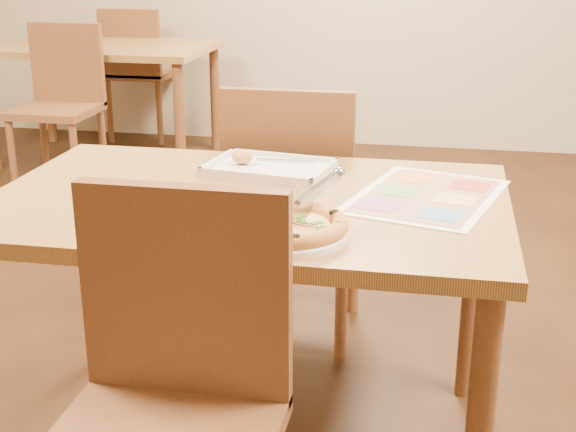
% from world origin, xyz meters
% --- Properties ---
extents(dining_table, '(1.30, 0.85, 0.72)m').
position_xyz_m(dining_table, '(0.00, 0.00, 0.63)').
color(dining_table, '#A17940').
rests_on(dining_table, ground).
extents(chair_near, '(0.42, 0.42, 0.47)m').
position_xyz_m(chair_near, '(0.00, -0.60, 0.57)').
color(chair_near, brown).
rests_on(chair_near, ground).
extents(chair_far, '(0.42, 0.42, 0.47)m').
position_xyz_m(chair_far, '(-0.00, 0.60, 0.57)').
color(chair_far, brown).
rests_on(chair_far, ground).
extents(bg_table, '(1.30, 0.85, 0.72)m').
position_xyz_m(bg_table, '(-1.60, 2.80, 0.63)').
color(bg_table, '#A17940').
rests_on(bg_table, ground).
extents(bg_chair_near, '(0.42, 0.42, 0.47)m').
position_xyz_m(bg_chair_near, '(-1.60, 2.20, 0.57)').
color(bg_chair_near, brown).
rests_on(bg_chair_near, ground).
extents(bg_chair_far, '(0.42, 0.42, 0.47)m').
position_xyz_m(bg_chair_far, '(-1.60, 3.30, 0.57)').
color(bg_chair_far, brown).
rests_on(bg_chair_far, ground).
extents(plate, '(0.32, 0.32, 0.01)m').
position_xyz_m(plate, '(0.16, -0.27, 0.73)').
color(plate, white).
rests_on(plate, dining_table).
extents(pizza, '(0.26, 0.26, 0.04)m').
position_xyz_m(pizza, '(0.16, -0.27, 0.75)').
color(pizza, '#D29347').
rests_on(pizza, plate).
extents(pizza_cutter, '(0.11, 0.14, 0.10)m').
position_xyz_m(pizza_cutter, '(0.20, -0.23, 0.81)').
color(pizza_cutter, silver).
rests_on(pizza_cutter, pizza).
extents(appetizer_tray, '(0.36, 0.28, 0.06)m').
position_xyz_m(appetizer_tray, '(0.00, 0.21, 0.73)').
color(appetizer_tray, silver).
rests_on(appetizer_tray, dining_table).
extents(menu, '(0.44, 0.53, 0.00)m').
position_xyz_m(menu, '(0.44, 0.08, 0.72)').
color(menu, white).
rests_on(menu, dining_table).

